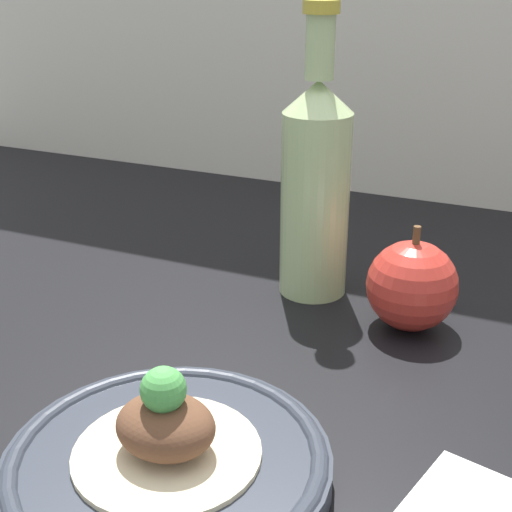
{
  "coord_description": "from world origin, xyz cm",
  "views": [
    {
      "loc": [
        13.26,
        -47.93,
        33.06
      ],
      "look_at": [
        -8.52,
        1.19,
        10.23
      ],
      "focal_mm": 50.0,
      "sensor_mm": 36.0,
      "label": 1
    }
  ],
  "objects_px": {
    "plated_food": "(166,429)",
    "cider_bottle": "(316,183)",
    "apple": "(412,286)",
    "plate": "(168,463)"
  },
  "relations": [
    {
      "from": "plated_food",
      "to": "plate",
      "type": "bearing_deg",
      "value": 90.0
    },
    {
      "from": "plated_food",
      "to": "cider_bottle",
      "type": "relative_size",
      "value": 0.44
    },
    {
      "from": "plate",
      "to": "plated_food",
      "type": "bearing_deg",
      "value": -90.0
    },
    {
      "from": "apple",
      "to": "plate",
      "type": "bearing_deg",
      "value": -109.72
    },
    {
      "from": "cider_bottle",
      "to": "plate",
      "type": "bearing_deg",
      "value": -87.99
    },
    {
      "from": "cider_bottle",
      "to": "apple",
      "type": "xyz_separation_m",
      "value": [
        0.11,
        -0.04,
        -0.08
      ]
    },
    {
      "from": "apple",
      "to": "cider_bottle",
      "type": "bearing_deg",
      "value": 161.08
    },
    {
      "from": "apple",
      "to": "plated_food",
      "type": "bearing_deg",
      "value": -109.72
    },
    {
      "from": "plated_food",
      "to": "cider_bottle",
      "type": "bearing_deg",
      "value": 92.01
    },
    {
      "from": "plated_food",
      "to": "cider_bottle",
      "type": "xyz_separation_m",
      "value": [
        -0.01,
        0.32,
        0.08
      ]
    }
  ]
}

